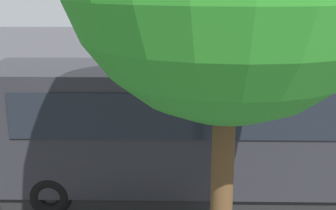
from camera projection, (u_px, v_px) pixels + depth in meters
ground_plane at (147, 137)px, 15.53m from camera, size 80.00×80.00×0.00m
tour_bus at (212, 132)px, 10.91m from camera, size 10.59×2.59×3.25m
spectator_far_left at (226, 120)px, 13.74m from camera, size 0.58×0.37×1.82m
spectator_left at (186, 122)px, 13.86m from camera, size 0.58×0.38×1.70m
spectator_centre at (144, 124)px, 13.74m from camera, size 0.57×0.31×1.68m
parked_motorcycle_silver at (102, 146)px, 13.30m from camera, size 2.05×0.58×0.99m
stunt_motorcycle at (114, 92)px, 17.69m from camera, size 1.85×1.18×1.67m
bay_line_a at (205, 136)px, 15.67m from camera, size 0.23×4.67×0.01m
bay_line_b at (121, 135)px, 15.73m from camera, size 0.21×3.74×0.01m
bay_line_c at (37, 135)px, 15.78m from camera, size 0.21×3.81×0.01m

